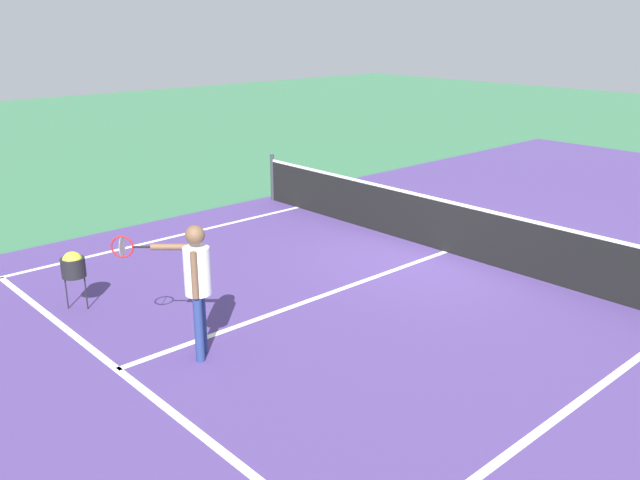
{
  "coord_description": "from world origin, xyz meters",
  "views": [
    {
      "loc": [
        6.98,
        -9.48,
        4.01
      ],
      "look_at": [
        0.2,
        -3.28,
        1.0
      ],
      "focal_mm": 37.9,
      "sensor_mm": 36.0,
      "label": 1
    }
  ],
  "objects": [
    {
      "name": "ground_plane",
      "position": [
        0.0,
        0.0,
        0.0
      ],
      "size": [
        60.0,
        60.0,
        0.0
      ],
      "primitive_type": "plane",
      "color": "#38724C"
    },
    {
      "name": "court_surface_inbounds",
      "position": [
        0.0,
        0.0,
        0.0
      ],
      "size": [
        10.62,
        24.4,
        0.0
      ],
      "primitive_type": "cube",
      "color": "#4C387A",
      "rests_on": "ground_plane"
    },
    {
      "name": "line_sideline_left",
      "position": [
        -4.11,
        -5.95,
        0.0
      ],
      "size": [
        0.1,
        11.89,
        0.01
      ],
      "primitive_type": "cube",
      "color": "white",
      "rests_on": "ground_plane"
    },
    {
      "name": "line_service_near",
      "position": [
        0.0,
        -6.4,
        0.0
      ],
      "size": [
        8.22,
        0.1,
        0.01
      ],
      "primitive_type": "cube",
      "color": "white",
      "rests_on": "ground_plane"
    },
    {
      "name": "line_center_service",
      "position": [
        0.0,
        -3.2,
        0.0
      ],
      "size": [
        0.1,
        6.4,
        0.01
      ],
      "primitive_type": "cube",
      "color": "white",
      "rests_on": "ground_plane"
    },
    {
      "name": "net",
      "position": [
        0.0,
        0.0,
        0.49
      ],
      "size": [
        10.1,
        0.09,
        1.07
      ],
      "color": "#33383D",
      "rests_on": "ground_plane"
    },
    {
      "name": "player_near",
      "position": [
        0.39,
        -5.48,
        1.07
      ],
      "size": [
        1.02,
        0.84,
        1.71
      ],
      "color": "navy",
      "rests_on": "ground_plane"
    },
    {
      "name": "ball_hopper",
      "position": [
        -2.06,
        -5.99,
        0.68
      ],
      "size": [
        0.34,
        0.34,
        0.87
      ],
      "color": "black",
      "rests_on": "ground_plane"
    }
  ]
}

